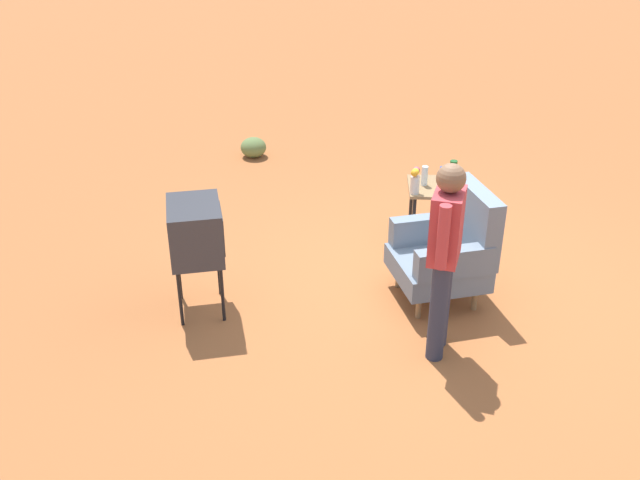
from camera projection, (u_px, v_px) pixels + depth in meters
name	position (u px, v px, depth m)	size (l,w,h in m)	color
ground_plane	(427.00, 295.00, 6.60)	(60.00, 60.00, 0.00)	#AD6033
armchair	(449.00, 249.00, 6.35)	(0.96, 0.97, 1.06)	#937047
side_table	(436.00, 195.00, 7.20)	(0.56, 0.56, 0.68)	black
tv_on_stand	(196.00, 231.00, 6.03)	(0.69, 0.58, 1.03)	black
person_standing	(445.00, 250.00, 5.42)	(0.56, 0.30, 1.64)	#2D3347
bottle_wine_green	(453.00, 176.00, 6.96)	(0.07, 0.07, 0.32)	#1E5623
soda_can_blue	(443.00, 173.00, 7.29)	(0.07, 0.07, 0.12)	blue
bottle_short_clear	(425.00, 176.00, 7.12)	(0.06, 0.06, 0.20)	silver
flower_vase	(415.00, 180.00, 6.91)	(0.15, 0.09, 0.27)	silver
shrub_near	(253.00, 147.00, 9.65)	(0.35, 0.35, 0.27)	olive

